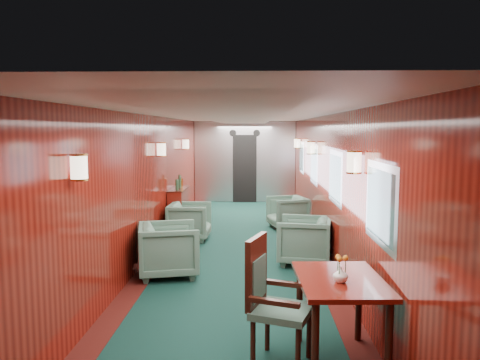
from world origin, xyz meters
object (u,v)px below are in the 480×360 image
(armchair_right_far, at_px, (287,212))
(armchair_right_near, at_px, (304,240))
(side_chair, at_px, (270,295))
(credenza, at_px, (178,209))
(dining_table, at_px, (340,292))
(armchair_left_near, at_px, (169,249))
(armchair_left_far, at_px, (190,221))

(armchair_right_far, bearing_deg, armchair_right_near, -14.42)
(armchair_right_near, xyz_separation_m, armchair_right_far, (-0.08, 2.71, -0.03))
(side_chair, bearing_deg, credenza, 127.13)
(side_chair, height_order, armchair_right_far, side_chair)
(side_chair, bearing_deg, armchair_right_near, 98.25)
(armchair_right_far, bearing_deg, side_chair, -21.68)
(dining_table, relative_size, armchair_left_near, 1.30)
(dining_table, distance_m, armchair_left_far, 5.28)
(dining_table, height_order, side_chair, side_chair)
(armchair_left_near, bearing_deg, credenza, -6.23)
(armchair_left_near, relative_size, armchair_left_far, 1.08)
(armchair_left_near, distance_m, armchair_right_near, 2.18)
(armchair_left_far, relative_size, armchair_right_near, 0.96)
(armchair_left_near, bearing_deg, dining_table, -154.30)
(side_chair, xyz_separation_m, armchair_right_near, (0.65, 3.23, -0.26))
(side_chair, bearing_deg, dining_table, 18.37)
(armchair_right_near, height_order, armchair_right_far, armchair_right_near)
(dining_table, xyz_separation_m, credenza, (-2.42, 5.68, -0.22))
(armchair_left_far, distance_m, armchair_right_near, 2.62)
(dining_table, distance_m, side_chair, 0.64)
(dining_table, relative_size, side_chair, 0.95)
(armchair_left_far, bearing_deg, side_chair, -161.49)
(armchair_right_near, distance_m, armchair_right_far, 2.71)
(credenza, bearing_deg, armchair_right_far, 6.66)
(dining_table, bearing_deg, armchair_right_far, 88.18)
(armchair_left_far, distance_m, armchair_right_far, 2.28)
(credenza, height_order, armchair_right_near, credenza)
(dining_table, xyz_separation_m, armchair_right_far, (-0.07, 5.95, -0.33))
(side_chair, xyz_separation_m, armchair_right_far, (0.57, 5.94, -0.29))
(dining_table, bearing_deg, credenza, 110.59)
(credenza, relative_size, armchair_left_near, 1.38)
(side_chair, xyz_separation_m, armchair_left_near, (-1.41, 2.55, -0.25))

